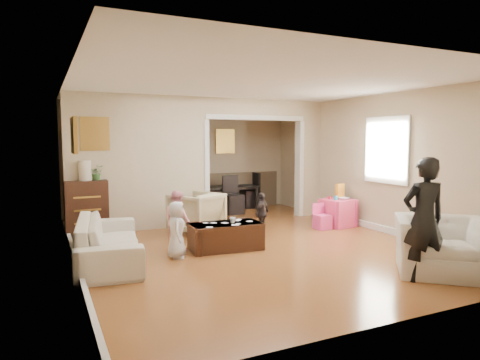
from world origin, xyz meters
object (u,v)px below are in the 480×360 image
coffee_cup (233,220)px  adult_person (424,219)px  dresser (86,208)px  child_kneel_b (177,220)px  play_table (338,213)px  sofa (109,240)px  table_lamp (85,170)px  dining_table (223,198)px  child_kneel_a (176,230)px  child_toddler (262,213)px  armchair_front (441,246)px  armchair_back (196,213)px  cyan_cup (336,198)px  coffee_table (226,236)px

coffee_cup → adult_person: size_ratio=0.06×
dresser → child_kneel_b: 2.04m
play_table → adult_person: size_ratio=0.37×
sofa → table_lamp: table_lamp is taller
table_lamp → dining_table: size_ratio=0.21×
child_kneel_a → child_toddler: 2.10m
adult_person → child_kneel_b: size_ratio=1.62×
play_table → dining_table: bearing=114.9°
table_lamp → child_toddler: 3.29m
dining_table → sofa: bearing=-134.7°
armchair_front → child_kneel_b: size_ratio=1.17×
table_lamp → child_toddler: bearing=-21.9°
armchair_back → cyan_cup: armchair_back is taller
armchair_back → play_table: 2.86m
coffee_table → armchair_front: bearing=-48.0°
adult_person → cyan_cup: bearing=-95.3°
sofa → armchair_front: (3.86, -2.38, 0.05)m
table_lamp → child_kneel_a: table_lamp is taller
armchair_back → sofa: bearing=5.2°
armchair_front → dresser: (-3.99, 4.25, 0.15)m
armchair_front → adult_person: (-0.46, -0.11, 0.41)m
sofa → adult_person: size_ratio=1.40×
armchair_back → armchair_front: bearing=89.3°
table_lamp → child_kneel_a: size_ratio=0.43×
table_lamp → child_toddler: table_lamp is taller
coffee_cup → cyan_cup: (2.57, 0.73, 0.12)m
dining_table → child_kneel_b: 3.92m
armchair_front → coffee_cup: (-1.98, 2.26, 0.11)m
adult_person → dresser: bearing=-37.5°
sofa → dresser: (-0.12, 1.86, 0.19)m
dining_table → child_kneel_a: bearing=-123.7°
coffee_cup → armchair_front: bearing=-48.8°
coffee_table → child_toddler: bearing=35.5°
sofa → play_table: size_ratio=3.78×
sofa → armchair_front: 4.54m
armchair_front → child_kneel_b: (-2.78, 2.61, 0.11)m
adult_person → child_kneel_a: bearing=-29.1°
child_kneel_a → child_kneel_b: child_kneel_b is taller
coffee_table → child_kneel_a: 0.89m
table_lamp → cyan_cup: (4.58, -1.26, -0.61)m
armchair_back → table_lamp: bearing=-48.0°
armchair_back → coffee_table: size_ratio=0.74×
child_kneel_a → sofa: bearing=91.7°
table_lamp → coffee_cup: bearing=-44.7°
table_lamp → coffee_cup: size_ratio=3.74×
dresser → table_lamp: table_lamp is taller
armchair_back → armchair_front: armchair_back is taller
table_lamp → cyan_cup: bearing=-15.4°
sofa → table_lamp: (-0.12, 1.86, 0.88)m
coffee_cup → child_kneel_a: 0.96m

